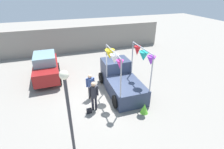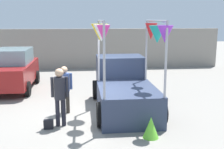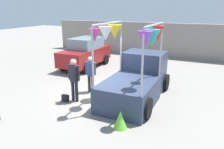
{
  "view_description": "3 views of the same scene",
  "coord_description": "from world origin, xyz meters",
  "px_view_note": "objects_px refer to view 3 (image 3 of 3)",
  "views": [
    {
      "loc": [
        -2.42,
        -8.68,
        6.29
      ],
      "look_at": [
        0.53,
        0.08,
        1.58
      ],
      "focal_mm": 28.0,
      "sensor_mm": 36.0,
      "label": 1
    },
    {
      "loc": [
        -0.13,
        -9.1,
        3.23
      ],
      "look_at": [
        0.82,
        -0.27,
        1.46
      ],
      "focal_mm": 45.0,
      "sensor_mm": 36.0,
      "label": 2
    },
    {
      "loc": [
        4.11,
        -7.73,
        3.72
      ],
      "look_at": [
        0.54,
        -0.14,
        1.14
      ],
      "focal_mm": 35.0,
      "sensor_mm": 36.0,
      "label": 3
    }
  ],
  "objects_px": {
    "person_customer": "(74,76)",
    "person_vendor": "(91,71)",
    "handbag": "(65,98)",
    "vendor_truck": "(137,77)",
    "parked_car": "(85,53)",
    "folded_kite_bundle_lime": "(120,120)"
  },
  "relations": [
    {
      "from": "person_customer",
      "to": "person_vendor",
      "type": "bearing_deg",
      "value": 86.71
    },
    {
      "from": "handbag",
      "to": "person_vendor",
      "type": "bearing_deg",
      "value": 73.23
    },
    {
      "from": "vendor_truck",
      "to": "parked_car",
      "type": "relative_size",
      "value": 1.03
    },
    {
      "from": "parked_car",
      "to": "folded_kite_bundle_lime",
      "type": "distance_m",
      "value": 7.85
    },
    {
      "from": "parked_car",
      "to": "person_vendor",
      "type": "height_order",
      "value": "parked_car"
    },
    {
      "from": "vendor_truck",
      "to": "person_customer",
      "type": "height_order",
      "value": "vendor_truck"
    },
    {
      "from": "vendor_truck",
      "to": "person_vendor",
      "type": "bearing_deg",
      "value": -170.32
    },
    {
      "from": "person_customer",
      "to": "vendor_truck",
      "type": "bearing_deg",
      "value": 35.63
    },
    {
      "from": "person_vendor",
      "to": "vendor_truck",
      "type": "bearing_deg",
      "value": 9.68
    },
    {
      "from": "person_customer",
      "to": "handbag",
      "type": "relative_size",
      "value": 6.38
    },
    {
      "from": "parked_car",
      "to": "person_customer",
      "type": "bearing_deg",
      "value": -62.95
    },
    {
      "from": "parked_car",
      "to": "handbag",
      "type": "distance_m",
      "value": 5.54
    },
    {
      "from": "person_vendor",
      "to": "handbag",
      "type": "height_order",
      "value": "person_vendor"
    },
    {
      "from": "handbag",
      "to": "folded_kite_bundle_lime",
      "type": "distance_m",
      "value": 3.04
    },
    {
      "from": "folded_kite_bundle_lime",
      "to": "vendor_truck",
      "type": "bearing_deg",
      "value": 97.81
    },
    {
      "from": "person_vendor",
      "to": "folded_kite_bundle_lime",
      "type": "bearing_deg",
      "value": -43.72
    },
    {
      "from": "parked_car",
      "to": "person_customer",
      "type": "relative_size",
      "value": 2.24
    },
    {
      "from": "vendor_truck",
      "to": "person_customer",
      "type": "xyz_separation_m",
      "value": [
        -2.15,
        -1.54,
        0.2
      ]
    },
    {
      "from": "person_vendor",
      "to": "handbag",
      "type": "bearing_deg",
      "value": -106.77
    },
    {
      "from": "vendor_truck",
      "to": "folded_kite_bundle_lime",
      "type": "xyz_separation_m",
      "value": [
        0.37,
        -2.71,
        -0.59
      ]
    },
    {
      "from": "handbag",
      "to": "folded_kite_bundle_lime",
      "type": "relative_size",
      "value": 0.47
    },
    {
      "from": "person_customer",
      "to": "folded_kite_bundle_lime",
      "type": "xyz_separation_m",
      "value": [
        2.53,
        -1.16,
        -0.79
      ]
    }
  ]
}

